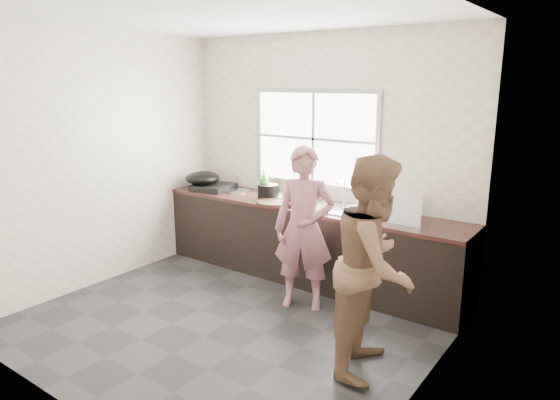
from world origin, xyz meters
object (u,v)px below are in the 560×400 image
Objects in this scene: woman at (304,234)px; pot_lid_right at (237,191)px; wok at (203,178)px; dish_rack at (405,207)px; bowl_mince at (295,203)px; bowl_held at (321,210)px; bowl_crabs at (359,211)px; glass_jar at (266,188)px; bottle_brown_tall at (273,187)px; plate_food at (274,194)px; pot_lid_left at (239,191)px; burner at (213,187)px; black_pot at (268,192)px; bottle_green at (264,184)px; person_side at (375,265)px; bottle_brown_short at (292,189)px; cutting_board at (273,203)px.

woman reaches higher than pot_lid_right.
wok is 1.01× the size of dish_rack.
bowl_mince is at bearing -0.94° from wok.
woman is 7.53× the size of bowl_held.
glass_jar is at bearing 169.28° from bowl_crabs.
plate_food is at bearing -39.92° from bottle_brown_tall.
woman reaches higher than plate_food.
burner is at bearing -163.29° from pot_lid_left.
bottle_green is (-0.09, 0.04, 0.08)m from black_pot.
bottle_green is at bearing -5.18° from pot_lid_right.
woman is at bearing -33.19° from black_pot.
woman is 1.56m from pot_lid_left.
dish_rack is at bearing -8.72° from plate_food.
bottle_green is 0.48m from pot_lid_left.
bowl_crabs reaches higher than pot_lid_right.
burner reaches higher than bowl_crabs.
person_side is 2.42m from plate_food.
bottle_green reaches higher than bowl_mince.
bottle_brown_short is 1.54m from dish_rack.
plate_food is at bearing 169.85° from bowl_crabs.
bottle_brown_tall is at bearing 155.35° from bowl_held.
bowl_mince is at bearing -27.46° from glass_jar.
dish_rack is 1.60× the size of pot_lid_left.
woman is at bearing -31.21° from cutting_board.
black_pot is 0.57× the size of dish_rack.
pot_lid_right is (-2.19, 0.11, -0.15)m from dish_rack.
bottle_green is at bearing 168.30° from bowl_mince.
pot_lid_right is at bearing -156.25° from bottle_brown_tall.
bottle_green is at bearing 167.03° from bowl_held.
dish_rack is (1.75, -0.27, 0.15)m from plate_food.
cutting_board is 0.78m from pot_lid_left.
pot_lid_right is (-0.45, 0.04, -0.16)m from bottle_green.
bowl_held is at bearing -11.59° from black_pot.
pot_lid_right is at bearing 15.10° from wok.
glass_jar is at bearing 27.98° from pot_lid_left.
bowl_crabs is at bearing 174.30° from dish_rack.
person_side reaches higher than wok.
bottle_brown_tall is at bearing 18.55° from burner.
woman reaches higher than wok.
woman is at bearing -115.98° from bowl_crabs.
bowl_crabs is 2.14m from wok.
bottle_brown_tall reaches higher than plate_food.
bowl_mince is at bearing -10.58° from pot_lid_left.
glass_jar reaches higher than bowl_held.
cutting_board is 1.47m from dish_rack.
bottle_brown_short is (-0.72, 0.84, 0.21)m from woman.
bottle_brown_short is at bearing 129.05° from bowl_mince.
black_pot is 0.26m from plate_food.
pot_lid_left is (-0.54, 0.11, -0.08)m from black_pot.
wok reaches higher than pot_lid_left.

